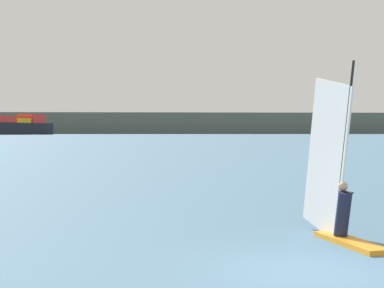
# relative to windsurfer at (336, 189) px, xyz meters

# --- Properties ---
(ground_plane) EXTENTS (4000.00, 4000.00, 0.00)m
(ground_plane) POSITION_rel_windsurfer_xyz_m (-2.16, -2.83, -1.22)
(ground_plane) COLOR #476B84
(windsurfer) EXTENTS (0.69, 3.71, 4.29)m
(windsurfer) POSITION_rel_windsurfer_xyz_m (0.00, 0.00, 0.00)
(windsurfer) COLOR orange
(windsurfer) RESTS_ON ground_plane
(distant_headland) EXTENTS (1124.14, 647.60, 32.99)m
(distant_headland) POSITION_rel_windsurfer_xyz_m (502.22, 974.91, 15.27)
(distant_headland) COLOR #4C564C
(distant_headland) RESTS_ON ground_plane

